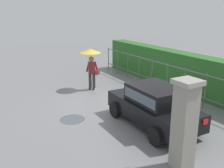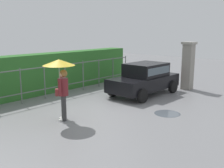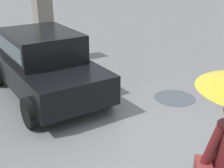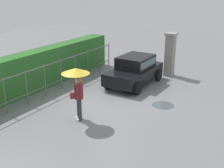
# 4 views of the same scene
# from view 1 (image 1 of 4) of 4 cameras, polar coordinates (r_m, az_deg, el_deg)

# --- Properties ---
(ground_plane) EXTENTS (40.00, 40.00, 0.00)m
(ground_plane) POSITION_cam_1_polar(r_m,az_deg,el_deg) (11.41, -0.68, -4.45)
(ground_plane) COLOR slate
(car) EXTENTS (3.77, 1.93, 1.48)m
(car) POSITION_cam_1_polar(r_m,az_deg,el_deg) (9.32, 9.19, -4.34)
(car) COLOR black
(car) RESTS_ON ground
(pedestrian) EXTENTS (1.04, 1.04, 2.08)m
(pedestrian) POSITION_cam_1_polar(r_m,az_deg,el_deg) (13.11, -4.58, 5.42)
(pedestrian) COLOR #333333
(pedestrian) RESTS_ON ground
(gate_pillar) EXTENTS (0.60, 0.60, 2.42)m
(gate_pillar) POSITION_cam_1_polar(r_m,az_deg,el_deg) (6.91, 15.53, -8.52)
(gate_pillar) COLOR gray
(gate_pillar) RESTS_ON ground
(fence_section) EXTENTS (10.35, 0.05, 1.50)m
(fence_section) POSITION_cam_1_polar(r_m,az_deg,el_deg) (13.27, 10.30, 2.05)
(fence_section) COLOR #59605B
(fence_section) RESTS_ON ground
(hedge_row) EXTENTS (11.30, 0.90, 1.90)m
(hedge_row) POSITION_cam_1_polar(r_m,az_deg,el_deg) (13.94, 13.64, 3.08)
(hedge_row) COLOR #2D6B28
(hedge_row) RESTS_ON ground
(puddle_near) EXTENTS (0.95, 0.95, 0.00)m
(puddle_near) POSITION_cam_1_polar(r_m,az_deg,el_deg) (10.06, -8.68, -7.64)
(puddle_near) COLOR #4C545B
(puddle_near) RESTS_ON ground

